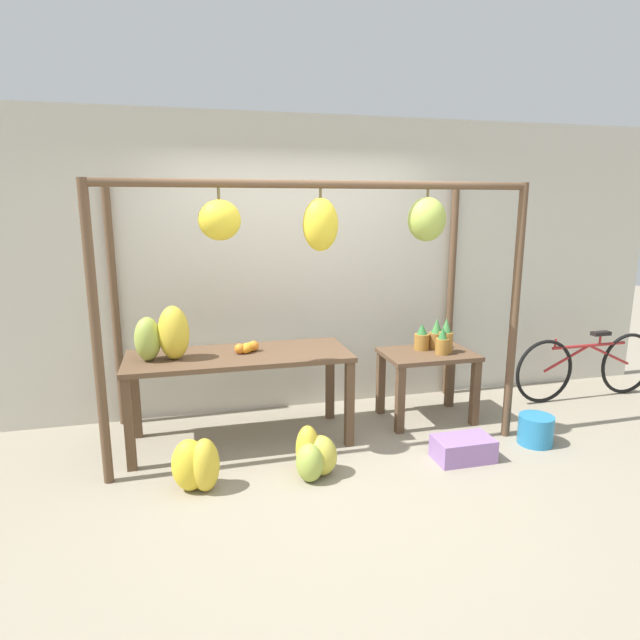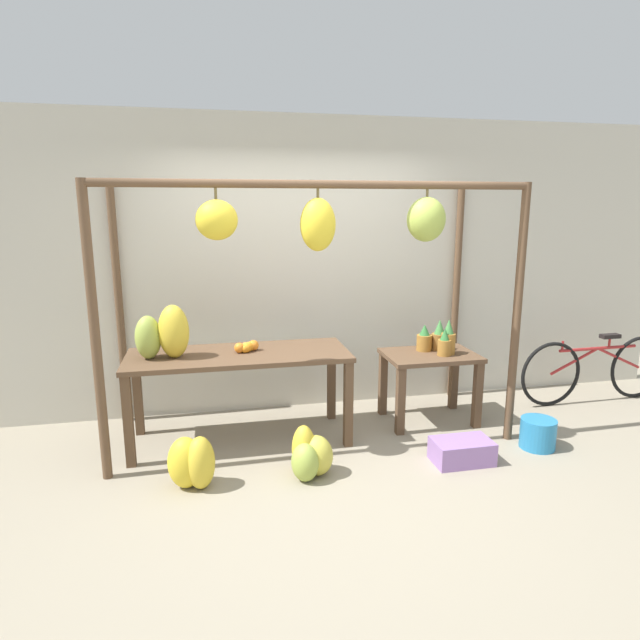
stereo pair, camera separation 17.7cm
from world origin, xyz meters
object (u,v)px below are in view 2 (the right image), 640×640
banana_pile_on_table (164,334)px  blue_bucket (538,433)px  pineapple_cluster (439,340)px  fruit_crate_white (462,451)px  orange_pile (247,347)px  parked_bicycle (596,369)px  banana_pile_ground_right (309,455)px  banana_pile_ground_left (192,463)px

banana_pile_on_table → blue_bucket: size_ratio=1.74×
pineapple_cluster → fruit_crate_white: 1.12m
orange_pile → parked_bicycle: orange_pile is taller
banana_pile_on_table → pineapple_cluster: banana_pile_on_table is taller
fruit_crate_white → blue_bucket: (0.74, 0.11, 0.03)m
banana_pile_ground_right → pineapple_cluster: bearing=31.1°
banana_pile_ground_left → banana_pile_ground_right: banana_pile_ground_left is taller
orange_pile → fruit_crate_white: orange_pile is taller
orange_pile → blue_bucket: size_ratio=0.73×
banana_pile_ground_left → fruit_crate_white: (2.06, -0.04, -0.10)m
pineapple_cluster → fruit_crate_white: pineapple_cluster is taller
banana_pile_ground_left → fruit_crate_white: 2.06m
fruit_crate_white → pineapple_cluster: bearing=79.2°
banana_pile_on_table → banana_pile_ground_right: size_ratio=1.24×
pineapple_cluster → blue_bucket: (0.57, -0.76, -0.65)m
banana_pile_ground_left → parked_bicycle: size_ratio=0.23×
orange_pile → pineapple_cluster: size_ratio=0.64×
banana_pile_on_table → fruit_crate_white: banana_pile_on_table is taller
orange_pile → parked_bicycle: size_ratio=0.12×
orange_pile → parked_bicycle: (3.53, 0.15, -0.47)m
banana_pile_on_table → fruit_crate_white: bearing=-18.4°
banana_pile_on_table → banana_pile_ground_right: (1.04, -0.71, -0.81)m
pineapple_cluster → parked_bicycle: size_ratio=0.19×
orange_pile → banana_pile_ground_left: orange_pile is taller
pineapple_cluster → banana_pile_ground_right: bearing=-148.9°
orange_pile → banana_pile_ground_right: size_ratio=0.52×
banana_pile_on_table → orange_pile: (0.66, 0.05, -0.16)m
parked_bicycle → banana_pile_on_table: bearing=-177.3°
banana_pile_on_table → blue_bucket: 3.18m
orange_pile → banana_pile_ground_right: orange_pile is taller
banana_pile_on_table → pineapple_cluster: (2.42, 0.12, -0.21)m
banana_pile_on_table → orange_pile: 0.68m
banana_pile_on_table → banana_pile_ground_left: (0.20, -0.71, -0.78)m
parked_bicycle → banana_pile_ground_right: bearing=-163.9°
pineapple_cluster → banana_pile_ground_left: pineapple_cluster is taller
pineapple_cluster → banana_pile_ground_left: bearing=-159.6°
blue_bucket → pineapple_cluster: bearing=126.9°
pineapple_cluster → parked_bicycle: (1.77, 0.08, -0.42)m
parked_bicycle → orange_pile: bearing=-177.6°
banana_pile_on_table → orange_pile: size_ratio=2.40×
banana_pile_on_table → banana_pile_ground_right: 1.50m
banana_pile_on_table → parked_bicycle: 4.24m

